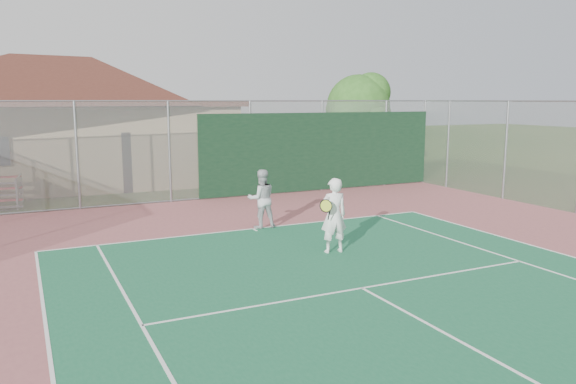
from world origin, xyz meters
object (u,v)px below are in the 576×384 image
(tree, at_px, (360,109))
(player_white_front, at_px, (333,216))
(player_grey_back, at_px, (261,199))
(clubhouse, at_px, (62,108))

(tree, distance_m, player_white_front, 13.50)
(player_white_front, relative_size, player_grey_back, 1.08)
(player_white_front, bearing_deg, clubhouse, -66.14)
(clubhouse, height_order, tree, clubhouse)
(clubhouse, xyz_separation_m, tree, (12.35, -4.41, -0.06))
(player_white_front, height_order, player_grey_back, player_white_front)
(tree, height_order, player_grey_back, tree)
(tree, bearing_deg, player_grey_back, -136.48)
(clubhouse, height_order, player_white_front, clubhouse)
(clubhouse, distance_m, player_grey_back, 13.09)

